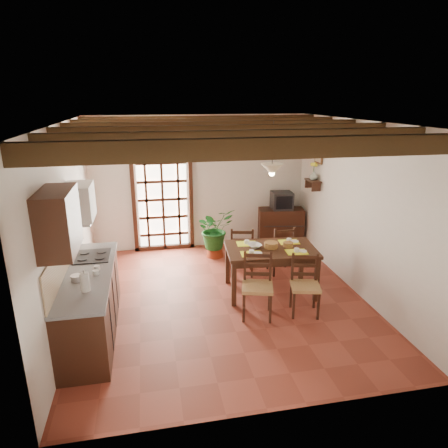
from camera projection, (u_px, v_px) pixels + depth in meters
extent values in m
plane|color=maroon|center=(223.00, 299.00, 6.50)|extent=(5.00, 5.00, 0.00)
cube|color=silver|center=(200.00, 183.00, 8.41)|extent=(4.50, 0.02, 2.80)
cube|color=silver|center=(273.00, 292.00, 3.74)|extent=(4.50, 0.02, 2.80)
cube|color=silver|center=(67.00, 226.00, 5.66)|extent=(0.02, 5.00, 2.80)
cube|color=silver|center=(358.00, 209.00, 6.49)|extent=(0.02, 5.00, 2.80)
cube|color=white|center=(223.00, 122.00, 5.64)|extent=(4.50, 5.00, 0.02)
cube|color=#301F0E|center=(265.00, 148.00, 3.72)|extent=(4.50, 0.14, 0.20)
cube|color=#301F0E|center=(244.00, 139.00, 4.50)|extent=(4.50, 0.14, 0.20)
cube|color=#301F0E|center=(229.00, 133.00, 5.29)|extent=(4.50, 0.14, 0.20)
cube|color=#301F0E|center=(217.00, 128.00, 6.07)|extent=(4.50, 0.14, 0.20)
cube|color=#301F0E|center=(209.00, 124.00, 6.85)|extent=(4.50, 0.14, 0.20)
cube|color=#301F0E|center=(202.00, 121.00, 7.64)|extent=(4.50, 0.14, 0.20)
cube|color=white|center=(163.00, 199.00, 8.34)|extent=(1.01, 0.02, 2.11)
cube|color=black|center=(160.00, 144.00, 7.95)|extent=(1.26, 0.10, 0.08)
cube|color=black|center=(134.00, 201.00, 8.19)|extent=(0.08, 0.10, 2.28)
cube|color=black|center=(191.00, 198.00, 8.40)|extent=(0.08, 0.10, 2.28)
cube|color=black|center=(163.00, 200.00, 8.28)|extent=(1.01, 0.03, 2.02)
cube|color=black|center=(91.00, 304.00, 5.45)|extent=(0.60, 2.20, 0.88)
cube|color=slate|center=(88.00, 274.00, 5.31)|extent=(0.64, 2.25, 0.04)
cube|color=tan|center=(63.00, 259.00, 5.18)|extent=(0.02, 2.20, 0.50)
cube|color=black|center=(58.00, 222.00, 4.34)|extent=(0.35, 0.80, 0.70)
cube|color=white|center=(79.00, 202.00, 5.54)|extent=(0.38, 0.60, 0.50)
cube|color=silver|center=(81.00, 220.00, 5.62)|extent=(0.32, 0.55, 0.04)
cube|color=black|center=(92.00, 256.00, 5.81)|extent=(0.50, 0.55, 0.02)
cylinder|color=white|center=(85.00, 282.00, 4.76)|extent=(0.11, 0.11, 0.24)
cylinder|color=silver|center=(76.00, 279.00, 5.04)|extent=(0.14, 0.14, 0.10)
cube|color=#391F12|center=(271.00, 249.00, 6.52)|extent=(1.52, 1.05, 0.05)
cube|color=#391F12|center=(271.00, 254.00, 6.54)|extent=(1.37, 0.94, 0.10)
cube|color=#391F12|center=(302.00, 260.00, 7.09)|extent=(0.08, 0.08, 0.74)
cube|color=#391F12|center=(228.00, 263.00, 6.95)|extent=(0.08, 0.08, 0.74)
cube|color=#391F12|center=(317.00, 280.00, 6.33)|extent=(0.08, 0.08, 0.74)
cube|color=#391F12|center=(234.00, 284.00, 6.19)|extent=(0.08, 0.08, 0.74)
cube|color=#B2844B|center=(257.00, 287.00, 5.85)|extent=(0.54, 0.53, 0.05)
cube|color=black|center=(258.00, 267.00, 5.95)|extent=(0.44, 0.15, 0.49)
cube|color=black|center=(257.00, 302.00, 5.93)|extent=(0.52, 0.50, 0.48)
cube|color=#B2844B|center=(305.00, 286.00, 5.94)|extent=(0.50, 0.49, 0.05)
cube|color=black|center=(305.00, 267.00, 6.03)|extent=(0.42, 0.14, 0.46)
cube|color=black|center=(304.00, 300.00, 6.01)|extent=(0.48, 0.47, 0.45)
cube|color=#B2844B|center=(242.00, 250.00, 7.29)|extent=(0.51, 0.49, 0.05)
cube|color=black|center=(242.00, 242.00, 7.05)|extent=(0.43, 0.13, 0.47)
cube|color=black|center=(241.00, 262.00, 7.36)|extent=(0.48, 0.47, 0.46)
cube|color=#B2844B|center=(280.00, 249.00, 7.37)|extent=(0.44, 0.42, 0.05)
cube|color=black|center=(284.00, 241.00, 7.14)|extent=(0.42, 0.05, 0.46)
cube|color=black|center=(280.00, 260.00, 7.44)|extent=(0.42, 0.40, 0.45)
cube|color=#F4F927|center=(253.00, 253.00, 6.22)|extent=(0.33, 0.25, 0.01)
cube|color=#F4F927|center=(297.00, 249.00, 6.36)|extent=(0.33, 0.25, 0.01)
cube|color=#F4F927|center=(246.00, 243.00, 6.65)|extent=(0.33, 0.25, 0.01)
cube|color=#F4F927|center=(287.00, 240.00, 6.78)|extent=(0.33, 0.25, 0.01)
cylinder|color=olive|center=(271.00, 243.00, 6.49)|extent=(0.23, 0.23, 0.09)
imported|color=white|center=(255.00, 246.00, 6.53)|extent=(0.26, 0.26, 0.05)
cube|color=black|center=(281.00, 227.00, 8.77)|extent=(1.02, 0.59, 0.82)
cube|color=black|center=(282.00, 200.00, 8.59)|extent=(0.46, 0.42, 0.37)
cube|color=black|center=(285.00, 203.00, 8.41)|extent=(0.35, 0.04, 0.28)
cube|color=white|center=(269.00, 164.00, 8.56)|extent=(0.25, 0.03, 0.32)
cone|color=maroon|center=(215.00, 251.00, 8.21)|extent=(0.37, 0.37, 0.22)
imported|color=#144C19|center=(215.00, 230.00, 8.07)|extent=(2.45, 2.31, 2.16)
cube|color=black|center=(313.00, 181.00, 7.91)|extent=(0.20, 0.42, 0.03)
cube|color=black|center=(316.00, 187.00, 7.78)|extent=(0.18, 0.03, 0.18)
cube|color=black|center=(309.00, 183.00, 8.10)|extent=(0.18, 0.03, 0.18)
imported|color=#B2BFB2|center=(313.00, 176.00, 7.88)|extent=(0.15, 0.15, 0.15)
sphere|color=#F4F927|center=(314.00, 165.00, 7.82)|extent=(0.14, 0.14, 0.14)
cylinder|color=#144C19|center=(314.00, 173.00, 7.87)|extent=(0.01, 0.01, 0.28)
cube|color=brown|center=(319.00, 155.00, 7.78)|extent=(0.03, 0.32, 0.32)
cube|color=#C3B292|center=(318.00, 155.00, 7.77)|extent=(0.01, 0.26, 0.26)
cylinder|color=black|center=(273.00, 144.00, 6.10)|extent=(0.01, 0.01, 0.70)
cone|color=beige|center=(272.00, 168.00, 6.21)|extent=(0.36, 0.36, 0.14)
sphere|color=#FFD88C|center=(272.00, 173.00, 6.23)|extent=(0.09, 0.09, 0.09)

